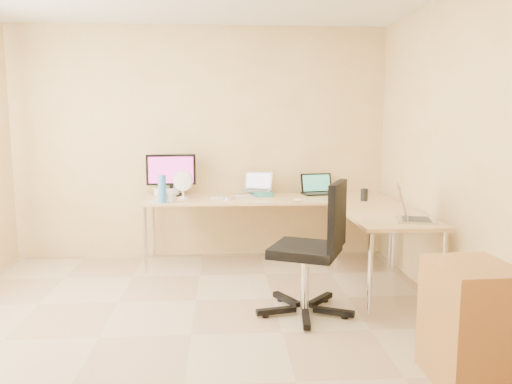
{
  "coord_description": "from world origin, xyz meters",
  "views": [
    {
      "loc": [
        0.24,
        -3.59,
        1.58
      ],
      "look_at": [
        0.55,
        1.1,
        0.9
      ],
      "focal_mm": 35.83,
      "sensor_mm": 36.0,
      "label": 1
    }
  ],
  "objects": [
    {
      "name": "desk_fan",
      "position": [
        -0.18,
        1.84,
        0.87
      ],
      "size": [
        0.28,
        0.28,
        0.27
      ],
      "primitive_type": "cylinder",
      "rotation": [
        0.0,
        0.0,
        -0.4
      ],
      "color": "white",
      "rests_on": "desk_main"
    },
    {
      "name": "laptop_center",
      "position": [
        0.63,
        2.05,
        0.88
      ],
      "size": [
        0.37,
        0.32,
        0.2
      ],
      "primitive_type": "cube",
      "rotation": [
        0.0,
        0.0,
        -0.3
      ],
      "color": "#9EA0B4",
      "rests_on": "desk_main"
    },
    {
      "name": "laptop_return",
      "position": [
        1.85,
        0.49,
        0.85
      ],
      "size": [
        0.43,
        0.38,
        0.25
      ],
      "primitive_type": "cube",
      "rotation": [
        0.0,
        0.0,
        1.31
      ],
      "color": "#B8B8B8",
      "rests_on": "desk_return"
    },
    {
      "name": "wall_front",
      "position": [
        0.0,
        -2.25,
        1.3
      ],
      "size": [
        4.5,
        0.0,
        4.5
      ],
      "primitive_type": "plane",
      "rotation": [
        -1.57,
        0.0,
        0.0
      ],
      "color": "#DBC489",
      "rests_on": "ground"
    },
    {
      "name": "white_box",
      "position": [
        -0.38,
        2.04,
        0.77
      ],
      "size": [
        0.28,
        0.25,
        0.08
      ],
      "primitive_type": "cube",
      "rotation": [
        0.0,
        0.0,
        0.41
      ],
      "color": "white",
      "rests_on": "desk_main"
    },
    {
      "name": "mug",
      "position": [
        -0.28,
        1.59,
        0.78
      ],
      "size": [
        0.14,
        0.14,
        0.1
      ],
      "primitive_type": "imported",
      "rotation": [
        0.0,
        0.0,
        0.37
      ],
      "color": "silver",
      "rests_on": "desk_main"
    },
    {
      "name": "papers",
      "position": [
        -0.4,
        1.68,
        0.73
      ],
      "size": [
        0.26,
        0.32,
        0.01
      ],
      "primitive_type": "cube",
      "rotation": [
        0.0,
        0.0,
        -0.25
      ],
      "color": "silver",
      "rests_on": "desk_main"
    },
    {
      "name": "cd_stack",
      "position": [
        0.31,
        1.74,
        0.75
      ],
      "size": [
        0.15,
        0.15,
        0.03
      ],
      "primitive_type": "cylinder",
      "rotation": [
        0.0,
        0.0,
        0.22
      ],
      "color": "silver",
      "rests_on": "desk_main"
    },
    {
      "name": "book_stack",
      "position": [
        0.67,
        2.02,
        0.75
      ],
      "size": [
        0.25,
        0.31,
        0.05
      ],
      "primitive_type": "cube",
      "rotation": [
        0.0,
        0.0,
        0.17
      ],
      "color": "teal",
      "rests_on": "desk_main"
    },
    {
      "name": "desk_main",
      "position": [
        0.72,
        1.85,
        0.36
      ],
      "size": [
        2.65,
        0.7,
        0.73
      ],
      "primitive_type": "cube",
      "color": "tan",
      "rests_on": "ground"
    },
    {
      "name": "wall_back",
      "position": [
        0.0,
        2.25,
        1.3
      ],
      "size": [
        4.5,
        0.0,
        4.5
      ],
      "primitive_type": "plane",
      "rotation": [
        1.57,
        0.0,
        0.0
      ],
      "color": "#DBC489",
      "rests_on": "ground"
    },
    {
      "name": "desk_return",
      "position": [
        1.7,
        0.85,
        0.36
      ],
      "size": [
        0.7,
        1.3,
        0.73
      ],
      "primitive_type": "cube",
      "color": "tan",
      "rests_on": "ground"
    },
    {
      "name": "keyboard",
      "position": [
        0.35,
        1.83,
        0.74
      ],
      "size": [
        0.47,
        0.29,
        0.02
      ],
      "primitive_type": "cube",
      "rotation": [
        0.0,
        0.0,
        0.37
      ],
      "color": "silver",
      "rests_on": "desk_main"
    },
    {
      "name": "office_chair",
      "position": [
        0.9,
        0.37,
        0.5
      ],
      "size": [
        0.87,
        0.87,
        1.1
      ],
      "primitive_type": "cube",
      "rotation": [
        0.0,
        0.0,
        -0.42
      ],
      "color": "black",
      "rests_on": "ground"
    },
    {
      "name": "floor",
      "position": [
        0.0,
        0.0,
        0.0
      ],
      "size": [
        4.5,
        4.5,
        0.0
      ],
      "primitive_type": "plane",
      "color": "tan",
      "rests_on": "ground"
    },
    {
      "name": "water_bottle",
      "position": [
        -0.37,
        1.55,
        0.87
      ],
      "size": [
        0.11,
        0.11,
        0.28
      ],
      "primitive_type": "cylinder",
      "rotation": [
        0.0,
        0.0,
        -0.38
      ],
      "color": "#387DC6",
      "rests_on": "desk_main"
    },
    {
      "name": "wall_right",
      "position": [
        2.1,
        0.0,
        1.3
      ],
      "size": [
        0.0,
        4.5,
        4.5
      ],
      "primitive_type": "plane",
      "rotation": [
        1.57,
        0.0,
        -1.57
      ],
      "color": "#DBC489",
      "rests_on": "ground"
    },
    {
      "name": "monitor",
      "position": [
        -0.33,
        2.05,
        0.96
      ],
      "size": [
        0.55,
        0.21,
        0.46
      ],
      "primitive_type": "cube",
      "rotation": [
        0.0,
        0.0,
        0.07
      ],
      "color": "black",
      "rests_on": "desk_main"
    },
    {
      "name": "cabinet",
      "position": [
        1.71,
        -0.78,
        0.36
      ],
      "size": [
        0.45,
        0.55,
        0.74
      ],
      "primitive_type": "cube",
      "rotation": [
        0.0,
        0.0,
        0.03
      ],
      "color": "#98653C",
      "rests_on": "ground"
    },
    {
      "name": "mouse",
      "position": [
        1.02,
        1.55,
        0.75
      ],
      "size": [
        0.09,
        0.06,
        0.03
      ],
      "primitive_type": "ellipsoid",
      "rotation": [
        0.0,
        0.0,
        0.02
      ],
      "color": "white",
      "rests_on": "desk_main"
    },
    {
      "name": "laptop_black",
      "position": [
        1.33,
        2.05,
        0.85
      ],
      "size": [
        0.41,
        0.34,
        0.23
      ],
      "primitive_type": "cube",
      "rotation": [
        0.0,
        0.0,
        0.19
      ],
      "color": "black",
      "rests_on": "desk_main"
    },
    {
      "name": "black_cup",
      "position": [
        1.7,
        1.55,
        0.79
      ],
      "size": [
        0.07,
        0.07,
        0.13
      ],
      "primitive_type": "cylinder",
      "rotation": [
        0.0,
        0.0,
        -0.02
      ],
      "color": "black",
      "rests_on": "desk_main"
    }
  ]
}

